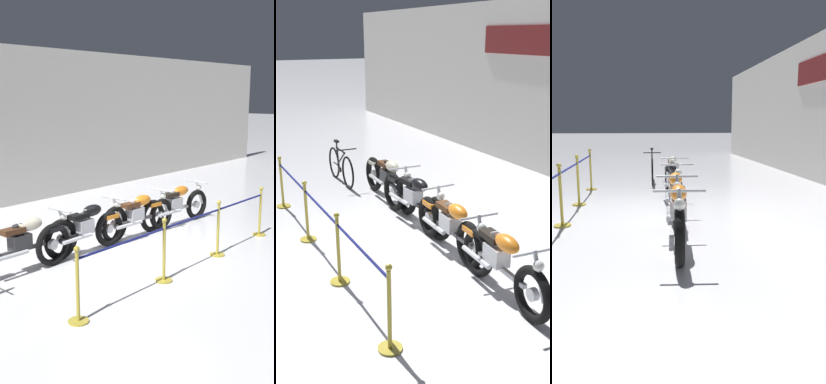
% 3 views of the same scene
% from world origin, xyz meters
% --- Properties ---
extents(ground_plane, '(120.00, 120.00, 0.00)m').
position_xyz_m(ground_plane, '(0.00, 0.00, 0.00)').
color(ground_plane, silver).
extents(motorcycle_cream_0, '(2.42, 0.62, 0.96)m').
position_xyz_m(motorcycle_cream_0, '(-2.03, 0.75, 0.47)').
color(motorcycle_cream_0, black).
rests_on(motorcycle_cream_0, ground).
extents(motorcycle_black_1, '(2.41, 0.62, 0.96)m').
position_xyz_m(motorcycle_black_1, '(-0.67, 0.64, 0.48)').
color(motorcycle_black_1, black).
rests_on(motorcycle_black_1, ground).
extents(motorcycle_orange_2, '(2.30, 0.62, 0.93)m').
position_xyz_m(motorcycle_orange_2, '(0.73, 0.58, 0.45)').
color(motorcycle_orange_2, black).
rests_on(motorcycle_orange_2, ground).
extents(motorcycle_orange_3, '(2.28, 0.62, 0.94)m').
position_xyz_m(motorcycle_orange_3, '(2.03, 0.52, 0.46)').
color(motorcycle_orange_3, black).
rests_on(motorcycle_orange_3, ground).
extents(bicycle, '(1.77, 0.48, 0.98)m').
position_xyz_m(bicycle, '(-3.74, 0.28, 0.40)').
color(bicycle, black).
rests_on(bicycle, ground).
extents(stanchion_far_left, '(5.34, 0.28, 1.05)m').
position_xyz_m(stanchion_far_left, '(-1.20, -1.31, 0.66)').
color(stanchion_far_left, gold).
rests_on(stanchion_far_left, ground).
extents(stanchion_mid_left, '(0.28, 0.28, 1.05)m').
position_xyz_m(stanchion_mid_left, '(-0.83, -1.31, 0.36)').
color(stanchion_mid_left, gold).
rests_on(stanchion_mid_left, ground).
extents(stanchion_mid_right, '(0.28, 0.28, 1.05)m').
position_xyz_m(stanchion_mid_right, '(0.82, -1.31, 0.36)').
color(stanchion_mid_right, gold).
rests_on(stanchion_mid_right, ground).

